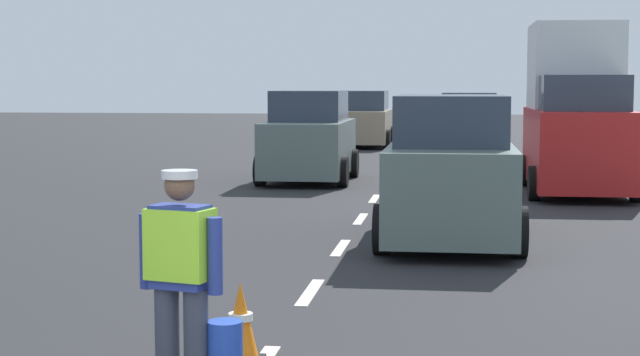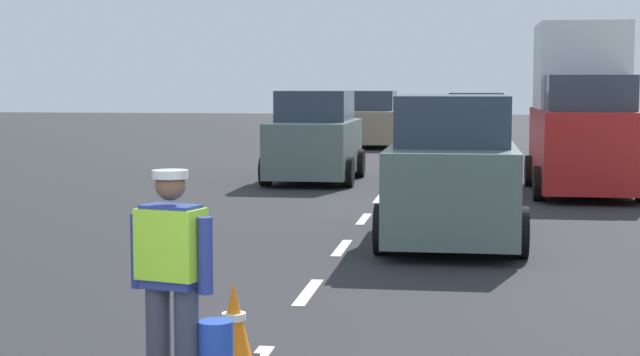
{
  "view_description": "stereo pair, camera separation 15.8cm",
  "coord_description": "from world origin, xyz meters",
  "px_view_note": "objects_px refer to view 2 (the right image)",
  "views": [
    {
      "loc": [
        1.54,
        -5.05,
        2.29
      ],
      "look_at": [
        -0.12,
        7.42,
        1.1
      ],
      "focal_mm": 56.63,
      "sensor_mm": 36.0,
      "label": 1
    },
    {
      "loc": [
        1.69,
        -5.03,
        2.29
      ],
      "look_at": [
        -0.12,
        7.42,
        1.1
      ],
      "focal_mm": 56.63,
      "sensor_mm": 36.0,
      "label": 2
    }
  ],
  "objects_px": {
    "car_outgoing_ahead": "(453,174)",
    "car_oncoming_third": "(374,121)",
    "road_worker": "(175,272)",
    "car_outgoing_far": "(475,131)",
    "delivery_truck": "(582,116)",
    "traffic_cone_near": "(234,323)",
    "car_oncoming_second": "(315,139)"
  },
  "relations": [
    {
      "from": "car_outgoing_ahead",
      "to": "car_oncoming_third",
      "type": "bearing_deg",
      "value": 98.25
    },
    {
      "from": "road_worker",
      "to": "car_outgoing_ahead",
      "type": "height_order",
      "value": "car_outgoing_ahead"
    },
    {
      "from": "car_outgoing_far",
      "to": "car_oncoming_third",
      "type": "height_order",
      "value": "car_outgoing_far"
    },
    {
      "from": "delivery_truck",
      "to": "car_outgoing_far",
      "type": "height_order",
      "value": "delivery_truck"
    },
    {
      "from": "delivery_truck",
      "to": "car_oncoming_third",
      "type": "bearing_deg",
      "value": 111.32
    },
    {
      "from": "traffic_cone_near",
      "to": "delivery_truck",
      "type": "bearing_deg",
      "value": 72.65
    },
    {
      "from": "car_outgoing_ahead",
      "to": "car_oncoming_third",
      "type": "relative_size",
      "value": 1.01
    },
    {
      "from": "car_oncoming_third",
      "to": "car_oncoming_second",
      "type": "relative_size",
      "value": 1.11
    },
    {
      "from": "traffic_cone_near",
      "to": "car_oncoming_second",
      "type": "relative_size",
      "value": 0.17
    },
    {
      "from": "delivery_truck",
      "to": "car_outgoing_far",
      "type": "relative_size",
      "value": 1.13
    },
    {
      "from": "traffic_cone_near",
      "to": "car_outgoing_ahead",
      "type": "relative_size",
      "value": 0.15
    },
    {
      "from": "road_worker",
      "to": "traffic_cone_near",
      "type": "relative_size",
      "value": 2.51
    },
    {
      "from": "car_outgoing_far",
      "to": "car_oncoming_second",
      "type": "relative_size",
      "value": 1.06
    },
    {
      "from": "delivery_truck",
      "to": "car_oncoming_second",
      "type": "relative_size",
      "value": 1.2
    },
    {
      "from": "road_worker",
      "to": "traffic_cone_near",
      "type": "bearing_deg",
      "value": 78.97
    },
    {
      "from": "road_worker",
      "to": "car_outgoing_ahead",
      "type": "xyz_separation_m",
      "value": [
        1.87,
        7.69,
        0.05
      ]
    },
    {
      "from": "car_outgoing_ahead",
      "to": "car_outgoing_far",
      "type": "xyz_separation_m",
      "value": [
        0.43,
        13.95,
        -0.05
      ]
    },
    {
      "from": "delivery_truck",
      "to": "car_oncoming_second",
      "type": "distance_m",
      "value": 6.1
    },
    {
      "from": "delivery_truck",
      "to": "car_outgoing_ahead",
      "type": "distance_m",
      "value": 7.4
    },
    {
      "from": "car_outgoing_far",
      "to": "road_worker",
      "type": "bearing_deg",
      "value": -96.08
    },
    {
      "from": "car_outgoing_far",
      "to": "delivery_truck",
      "type": "bearing_deg",
      "value": -73.11
    },
    {
      "from": "traffic_cone_near",
      "to": "delivery_truck",
      "type": "xyz_separation_m",
      "value": [
        4.25,
        13.6,
        1.28
      ]
    },
    {
      "from": "car_oncoming_second",
      "to": "traffic_cone_near",
      "type": "bearing_deg",
      "value": -83.93
    },
    {
      "from": "car_outgoing_ahead",
      "to": "car_oncoming_third",
      "type": "xyz_separation_m",
      "value": [
        -3.11,
        21.47,
        -0.05
      ]
    },
    {
      "from": "road_worker",
      "to": "car_oncoming_second",
      "type": "relative_size",
      "value": 0.44
    },
    {
      "from": "traffic_cone_near",
      "to": "car_outgoing_far",
      "type": "xyz_separation_m",
      "value": [
        2.11,
        20.64,
        0.6
      ]
    },
    {
      "from": "road_worker",
      "to": "car_outgoing_far",
      "type": "height_order",
      "value": "car_outgoing_far"
    },
    {
      "from": "car_oncoming_third",
      "to": "road_worker",
      "type": "bearing_deg",
      "value": -87.57
    },
    {
      "from": "delivery_truck",
      "to": "car_outgoing_far",
      "type": "xyz_separation_m",
      "value": [
        -2.14,
        7.04,
        -0.68
      ]
    },
    {
      "from": "delivery_truck",
      "to": "car_oncoming_third",
      "type": "xyz_separation_m",
      "value": [
        -5.68,
        14.56,
        -0.68
      ]
    },
    {
      "from": "delivery_truck",
      "to": "car_outgoing_ahead",
      "type": "xyz_separation_m",
      "value": [
        -2.57,
        -6.91,
        -0.63
      ]
    },
    {
      "from": "car_outgoing_far",
      "to": "car_oncoming_third",
      "type": "relative_size",
      "value": 0.95
    }
  ]
}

